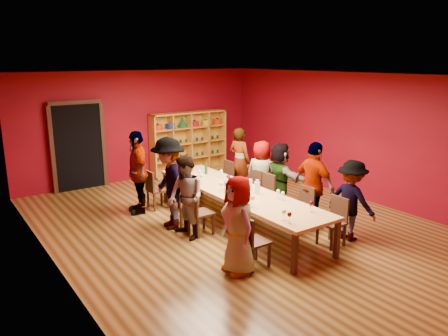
{
  "coord_description": "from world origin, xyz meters",
  "views": [
    {
      "loc": [
        -4.99,
        -6.7,
        3.32
      ],
      "look_at": [
        -0.08,
        0.35,
        1.15
      ],
      "focal_mm": 35.0,
      "sensor_mm": 36.0,
      "label": 1
    }
  ],
  "objects_px": {
    "chair_person_left_0": "(251,239)",
    "person_left_4": "(138,172)",
    "spittoon_bowl": "(240,188)",
    "chair_person_right_0": "(335,219)",
    "person_left_0": "(238,225)",
    "chair_person_left_4": "(154,188)",
    "person_left_3": "(169,183)",
    "chair_person_right_2": "(265,192)",
    "shelving_unit": "(188,139)",
    "chair_person_left_2": "(197,210)",
    "person_right_0": "(351,200)",
    "chair_person_right_1": "(303,206)",
    "wine_bottle": "(206,169)",
    "person_left_2": "(186,198)",
    "chair_person_right_3": "(252,187)",
    "person_right_4": "(240,161)",
    "person_right_3": "(261,174)",
    "person_right_2": "(280,177)",
    "tasting_table": "(237,193)",
    "person_right_1": "(314,185)",
    "chair_person_right_4": "(225,177)",
    "chair_person_left_3": "(181,201)"
  },
  "relations": [
    {
      "from": "chair_person_left_0",
      "to": "person_left_4",
      "type": "distance_m",
      "value": 3.53
    },
    {
      "from": "spittoon_bowl",
      "to": "chair_person_right_0",
      "type": "bearing_deg",
      "value": -62.5
    },
    {
      "from": "person_left_0",
      "to": "chair_person_left_4",
      "type": "bearing_deg",
      "value": -177.13
    },
    {
      "from": "person_left_0",
      "to": "person_left_3",
      "type": "height_order",
      "value": "person_left_3"
    },
    {
      "from": "chair_person_right_2",
      "to": "chair_person_left_0",
      "type": "bearing_deg",
      "value": -135.02
    },
    {
      "from": "shelving_unit",
      "to": "person_left_0",
      "type": "height_order",
      "value": "shelving_unit"
    },
    {
      "from": "chair_person_left_2",
      "to": "chair_person_right_0",
      "type": "bearing_deg",
      "value": -44.67
    },
    {
      "from": "person_right_0",
      "to": "chair_person_right_1",
      "type": "height_order",
      "value": "person_right_0"
    },
    {
      "from": "wine_bottle",
      "to": "person_left_4",
      "type": "bearing_deg",
      "value": 162.4
    },
    {
      "from": "person_left_2",
      "to": "wine_bottle",
      "type": "height_order",
      "value": "person_left_2"
    },
    {
      "from": "chair_person_right_3",
      "to": "person_left_3",
      "type": "bearing_deg",
      "value": 178.77
    },
    {
      "from": "person_left_4",
      "to": "chair_person_left_0",
      "type": "bearing_deg",
      "value": 19.0
    },
    {
      "from": "person_right_0",
      "to": "chair_person_right_2",
      "type": "xyz_separation_m",
      "value": [
        -0.42,
        1.97,
        -0.27
      ]
    },
    {
      "from": "chair_person_right_3",
      "to": "person_right_4",
      "type": "relative_size",
      "value": 0.53
    },
    {
      "from": "chair_person_left_4",
      "to": "person_right_3",
      "type": "xyz_separation_m",
      "value": [
        2.07,
        -1.24,
        0.27
      ]
    },
    {
      "from": "person_right_2",
      "to": "spittoon_bowl",
      "type": "xyz_separation_m",
      "value": [
        -1.31,
        -0.28,
        0.04
      ]
    },
    {
      "from": "tasting_table",
      "to": "person_left_0",
      "type": "xyz_separation_m",
      "value": [
        -1.17,
        -1.59,
        0.09
      ]
    },
    {
      "from": "person_right_0",
      "to": "person_right_1",
      "type": "relative_size",
      "value": 0.87
    },
    {
      "from": "person_right_0",
      "to": "person_right_3",
      "type": "bearing_deg",
      "value": -2.15
    },
    {
      "from": "chair_person_right_4",
      "to": "wine_bottle",
      "type": "bearing_deg",
      "value": -158.5
    },
    {
      "from": "person_right_3",
      "to": "shelving_unit",
      "type": "bearing_deg",
      "value": -28.11
    },
    {
      "from": "spittoon_bowl",
      "to": "person_left_0",
      "type": "bearing_deg",
      "value": -127.82
    },
    {
      "from": "person_right_1",
      "to": "tasting_table",
      "type": "bearing_deg",
      "value": 52.67
    },
    {
      "from": "person_right_2",
      "to": "wine_bottle",
      "type": "height_order",
      "value": "person_right_2"
    },
    {
      "from": "chair_person_left_0",
      "to": "chair_person_left_3",
      "type": "distance_m",
      "value": 2.3
    },
    {
      "from": "person_right_1",
      "to": "chair_person_right_3",
      "type": "xyz_separation_m",
      "value": [
        -0.28,
        1.59,
        -0.38
      ]
    },
    {
      "from": "person_left_4",
      "to": "chair_person_right_2",
      "type": "distance_m",
      "value": 2.8
    },
    {
      "from": "person_right_1",
      "to": "spittoon_bowl",
      "type": "height_order",
      "value": "person_right_1"
    },
    {
      "from": "chair_person_left_2",
      "to": "person_right_2",
      "type": "xyz_separation_m",
      "value": [
        2.25,
        0.17,
        0.27
      ]
    },
    {
      "from": "tasting_table",
      "to": "chair_person_right_0",
      "type": "distance_m",
      "value": 1.98
    },
    {
      "from": "chair_person_right_3",
      "to": "chair_person_left_0",
      "type": "bearing_deg",
      "value": -128.94
    },
    {
      "from": "tasting_table",
      "to": "chair_person_left_4",
      "type": "xyz_separation_m",
      "value": [
        -0.91,
        1.9,
        -0.2
      ]
    },
    {
      "from": "chair_person_left_0",
      "to": "chair_person_left_2",
      "type": "bearing_deg",
      "value": 90.0
    },
    {
      "from": "chair_person_right_2",
      "to": "person_right_4",
      "type": "relative_size",
      "value": 0.53
    },
    {
      "from": "chair_person_left_4",
      "to": "person_left_4",
      "type": "xyz_separation_m",
      "value": [
        -0.38,
        -0.0,
        0.42
      ]
    },
    {
      "from": "person_right_3",
      "to": "chair_person_left_0",
      "type": "bearing_deg",
      "value": 112.9
    },
    {
      "from": "chair_person_right_4",
      "to": "wine_bottle",
      "type": "height_order",
      "value": "wine_bottle"
    },
    {
      "from": "chair_person_left_0",
      "to": "spittoon_bowl",
      "type": "bearing_deg",
      "value": 58.65
    },
    {
      "from": "person_left_0",
      "to": "person_left_4",
      "type": "xyz_separation_m",
      "value": [
        -0.13,
        3.49,
        0.12
      ]
    },
    {
      "from": "chair_person_left_3",
      "to": "wine_bottle",
      "type": "relative_size",
      "value": 3.2
    },
    {
      "from": "person_right_0",
      "to": "wine_bottle",
      "type": "relative_size",
      "value": 5.48
    },
    {
      "from": "chair_person_right_3",
      "to": "wine_bottle",
      "type": "distance_m",
      "value": 1.13
    },
    {
      "from": "chair_person_right_2",
      "to": "person_right_1",
      "type": "bearing_deg",
      "value": -76.15
    },
    {
      "from": "person_right_4",
      "to": "tasting_table",
      "type": "bearing_deg",
      "value": 126.6
    },
    {
      "from": "chair_person_right_3",
      "to": "chair_person_right_4",
      "type": "distance_m",
      "value": 1.06
    },
    {
      "from": "chair_person_left_3",
      "to": "person_right_0",
      "type": "relative_size",
      "value": 0.58
    },
    {
      "from": "chair_person_right_2",
      "to": "person_right_4",
      "type": "bearing_deg",
      "value": 73.72
    },
    {
      "from": "chair_person_left_4",
      "to": "person_right_2",
      "type": "relative_size",
      "value": 0.58
    },
    {
      "from": "shelving_unit",
      "to": "person_right_4",
      "type": "distance_m",
      "value": 2.6
    },
    {
      "from": "chair_person_left_3",
      "to": "chair_person_right_4",
      "type": "height_order",
      "value": "same"
    }
  ]
}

